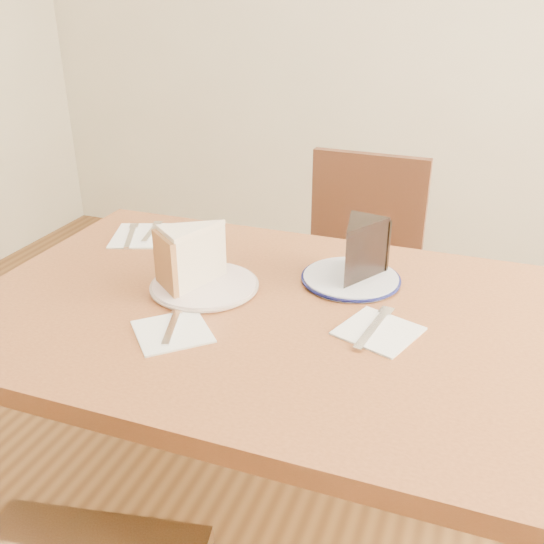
{
  "coord_description": "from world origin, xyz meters",
  "views": [
    {
      "loc": [
        0.38,
        -1.0,
        1.34
      ],
      "look_at": [
        -0.01,
        0.06,
        0.8
      ],
      "focal_mm": 40.0,
      "sensor_mm": 36.0,
      "label": 1
    }
  ],
  "objects_px": {
    "chair_far": "(353,285)",
    "plate_navy": "(351,279)",
    "carrot_cake": "(197,256)",
    "chocolate_cake": "(357,253)",
    "table": "(265,348)",
    "plate_cream": "(205,286)"
  },
  "relations": [
    {
      "from": "carrot_cake",
      "to": "chair_far",
      "type": "bearing_deg",
      "value": 110.92
    },
    {
      "from": "chair_far",
      "to": "plate_navy",
      "type": "height_order",
      "value": "chair_far"
    },
    {
      "from": "table",
      "to": "plate_cream",
      "type": "distance_m",
      "value": 0.18
    },
    {
      "from": "table",
      "to": "plate_navy",
      "type": "relative_size",
      "value": 5.81
    },
    {
      "from": "plate_navy",
      "to": "chocolate_cake",
      "type": "distance_m",
      "value": 0.06
    },
    {
      "from": "plate_cream",
      "to": "chocolate_cake",
      "type": "xyz_separation_m",
      "value": [
        0.3,
        0.14,
        0.06
      ]
    },
    {
      "from": "table",
      "to": "plate_navy",
      "type": "xyz_separation_m",
      "value": [
        0.14,
        0.17,
        0.1
      ]
    },
    {
      "from": "plate_cream",
      "to": "carrot_cake",
      "type": "bearing_deg",
      "value": 160.64
    },
    {
      "from": "chair_far",
      "to": "chocolate_cake",
      "type": "distance_m",
      "value": 0.62
    },
    {
      "from": "plate_navy",
      "to": "carrot_cake",
      "type": "xyz_separation_m",
      "value": [
        -0.3,
        -0.14,
        0.06
      ]
    },
    {
      "from": "table",
      "to": "plate_cream",
      "type": "xyz_separation_m",
      "value": [
        -0.15,
        0.03,
        0.1
      ]
    },
    {
      "from": "chair_far",
      "to": "plate_navy",
      "type": "distance_m",
      "value": 0.58
    },
    {
      "from": "chair_far",
      "to": "plate_cream",
      "type": "xyz_separation_m",
      "value": [
        -0.19,
        -0.64,
        0.27
      ]
    },
    {
      "from": "plate_cream",
      "to": "carrot_cake",
      "type": "distance_m",
      "value": 0.07
    },
    {
      "from": "plate_cream",
      "to": "chocolate_cake",
      "type": "bearing_deg",
      "value": 25.14
    },
    {
      "from": "table",
      "to": "chair_far",
      "type": "distance_m",
      "value": 0.7
    },
    {
      "from": "chair_far",
      "to": "plate_navy",
      "type": "bearing_deg",
      "value": 102.72
    },
    {
      "from": "table",
      "to": "carrot_cake",
      "type": "distance_m",
      "value": 0.24
    },
    {
      "from": "table",
      "to": "chair_far",
      "type": "relative_size",
      "value": 1.38
    },
    {
      "from": "chair_far",
      "to": "carrot_cake",
      "type": "bearing_deg",
      "value": 74.05
    },
    {
      "from": "carrot_cake",
      "to": "chocolate_cake",
      "type": "bearing_deg",
      "value": 61.63
    },
    {
      "from": "table",
      "to": "chocolate_cake",
      "type": "xyz_separation_m",
      "value": [
        0.15,
        0.17,
        0.17
      ]
    }
  ]
}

